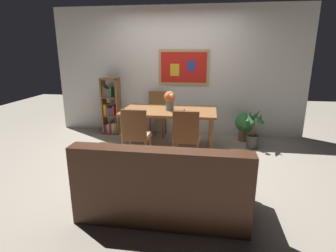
% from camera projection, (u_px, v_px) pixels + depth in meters
% --- Properties ---
extents(ground_plane, '(12.00, 12.00, 0.00)m').
position_uv_depth(ground_plane, '(165.00, 161.00, 4.42)').
color(ground_plane, gray).
extents(wall_back_with_painting, '(5.20, 0.14, 2.60)m').
position_uv_depth(wall_back_with_painting, '(178.00, 72.00, 5.61)').
color(wall_back_with_painting, silver).
rests_on(wall_back_with_painting, ground_plane).
extents(dining_table, '(1.64, 0.93, 0.73)m').
position_uv_depth(dining_table, '(169.00, 115.00, 4.79)').
color(dining_table, brown).
rests_on(dining_table, ground_plane).
extents(dining_chair_near_right, '(0.40, 0.41, 0.91)m').
position_uv_depth(dining_chair_near_right, '(186.00, 134.00, 4.03)').
color(dining_chair_near_right, brown).
rests_on(dining_chair_near_right, ground_plane).
extents(dining_chair_far_left, '(0.40, 0.41, 0.91)m').
position_uv_depth(dining_chair_far_left, '(157.00, 110.00, 5.64)').
color(dining_chair_far_left, brown).
rests_on(dining_chair_far_left, ground_plane).
extents(dining_chair_near_left, '(0.40, 0.41, 0.91)m').
position_uv_depth(dining_chair_near_left, '(136.00, 132.00, 4.12)').
color(dining_chair_near_left, brown).
rests_on(dining_chair_near_left, ground_plane).
extents(leather_couch, '(1.80, 0.84, 0.84)m').
position_uv_depth(leather_couch, '(164.00, 186.00, 2.95)').
color(leather_couch, '#472819').
rests_on(leather_couch, ground_plane).
extents(bookshelf, '(0.36, 0.28, 1.19)m').
position_uv_depth(bookshelf, '(111.00, 109.00, 5.75)').
color(bookshelf, brown).
rests_on(bookshelf, ground_plane).
extents(potted_ivy, '(0.38, 0.38, 0.57)m').
position_uv_depth(potted_ivy, '(245.00, 124.00, 5.31)').
color(potted_ivy, brown).
rests_on(potted_ivy, ground_plane).
extents(potted_palm, '(0.36, 0.35, 0.73)m').
position_uv_depth(potted_palm, '(253.00, 131.00, 4.91)').
color(potted_palm, '#4C4742').
rests_on(potted_palm, ground_plane).
extents(flower_vase, '(0.21, 0.20, 0.33)m').
position_uv_depth(flower_vase, '(170.00, 99.00, 4.67)').
color(flower_vase, slate).
rests_on(flower_vase, dining_table).
extents(tv_remote, '(0.06, 0.16, 0.02)m').
position_uv_depth(tv_remote, '(183.00, 110.00, 4.66)').
color(tv_remote, black).
rests_on(tv_remote, dining_table).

